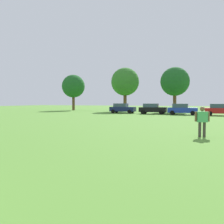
# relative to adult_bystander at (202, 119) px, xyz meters

# --- Properties ---
(ground_plane) EXTENTS (160.00, 160.00, 0.00)m
(ground_plane) POSITION_rel_adult_bystander_xyz_m (-5.95, 16.50, -1.02)
(ground_plane) COLOR #568C33
(adult_bystander) EXTENTS (0.79, 0.45, 1.71)m
(adult_bystander) POSITION_rel_adult_bystander_xyz_m (0.00, 0.00, 0.00)
(adult_bystander) COLOR #3F3833
(adult_bystander) RESTS_ON ground
(parked_car_navy_0) EXTENTS (4.30, 2.02, 1.68)m
(parked_car_navy_0) POSITION_rel_adult_bystander_xyz_m (-12.81, 24.02, -0.16)
(parked_car_navy_0) COLOR #141E4C
(parked_car_navy_0) RESTS_ON ground
(parked_car_black_1) EXTENTS (4.30, 2.02, 1.68)m
(parked_car_black_1) POSITION_rel_adult_bystander_xyz_m (-7.48, 23.42, -0.16)
(parked_car_black_1) COLOR black
(parked_car_black_1) RESTS_ON ground
(parked_car_blue_2) EXTENTS (4.30, 2.02, 1.68)m
(parked_car_blue_2) POSITION_rel_adult_bystander_xyz_m (-2.81, 22.75, -0.16)
(parked_car_blue_2) COLOR #1E38AD
(parked_car_blue_2) RESTS_ON ground
(parked_car_red_3) EXTENTS (4.30, 2.02, 1.68)m
(parked_car_red_3) POSITION_rel_adult_bystander_xyz_m (2.44, 22.59, -0.16)
(parked_car_red_3) COLOR red
(parked_car_red_3) RESTS_ON ground
(tree_far_left) EXTENTS (5.24, 5.24, 8.17)m
(tree_far_left) POSITION_rel_adult_bystander_xyz_m (-27.75, 33.07, 4.50)
(tree_far_left) COLOR brown
(tree_far_left) RESTS_ON ground
(tree_center) EXTENTS (5.77, 5.77, 8.99)m
(tree_center) POSITION_rel_adult_bystander_xyz_m (-14.93, 32.10, 5.05)
(tree_center) COLOR brown
(tree_center) RESTS_ON ground
(tree_far_right) EXTENTS (5.57, 5.57, 8.67)m
(tree_far_right) POSITION_rel_adult_bystander_xyz_m (-4.98, 32.70, 4.84)
(tree_far_right) COLOR brown
(tree_far_right) RESTS_ON ground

